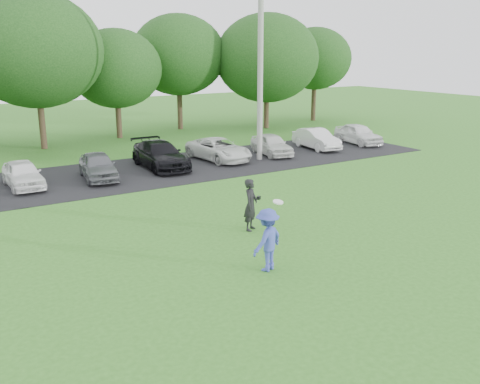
# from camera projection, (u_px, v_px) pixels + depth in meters

# --- Properties ---
(ground) EXTENTS (100.00, 100.00, 0.00)m
(ground) POSITION_uv_depth(u_px,v_px,m) (310.00, 269.00, 14.07)
(ground) COLOR #326E1F
(ground) RESTS_ON ground
(parking_lot) EXTENTS (32.00, 6.50, 0.03)m
(parking_lot) POSITION_uv_depth(u_px,v_px,m) (132.00, 173.00, 24.71)
(parking_lot) COLOR black
(parking_lot) RESTS_ON ground
(utility_pole) EXTENTS (0.28, 0.28, 10.62)m
(utility_pole) POSITION_uv_depth(u_px,v_px,m) (260.00, 54.00, 26.29)
(utility_pole) COLOR #979692
(utility_pole) RESTS_ON ground
(frisbee_player) EXTENTS (1.23, 0.97, 1.91)m
(frisbee_player) POSITION_uv_depth(u_px,v_px,m) (267.00, 240.00, 13.81)
(frisbee_player) COLOR #3C4AAA
(frisbee_player) RESTS_ON ground
(camera_bystander) EXTENTS (0.73, 0.69, 1.67)m
(camera_bystander) POSITION_uv_depth(u_px,v_px,m) (251.00, 205.00, 16.88)
(camera_bystander) COLOR black
(camera_bystander) RESTS_ON ground
(parked_cars) EXTENTS (31.00, 4.65, 1.25)m
(parked_cars) POSITION_uv_depth(u_px,v_px,m) (118.00, 161.00, 24.42)
(parked_cars) COLOR black
(parked_cars) RESTS_ON parking_lot
(tree_row) EXTENTS (42.39, 9.85, 8.64)m
(tree_row) POSITION_uv_depth(u_px,v_px,m) (93.00, 60.00, 32.20)
(tree_row) COLOR #38281C
(tree_row) RESTS_ON ground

